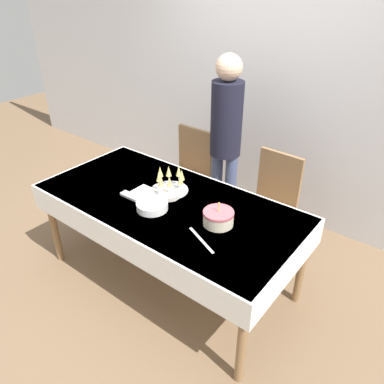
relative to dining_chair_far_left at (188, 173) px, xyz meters
name	(u,v)px	position (x,y,z in m)	size (l,w,h in m)	color
ground_plane	(170,277)	(0.46, -0.82, -0.54)	(12.00, 12.00, 0.00)	brown
wall_back	(272,83)	(0.46, 0.72, 0.81)	(8.00, 0.05, 2.70)	silver
dining_table	(168,212)	(0.46, -0.82, 0.14)	(2.06, 1.01, 0.78)	white
dining_chair_far_left	(188,173)	(0.00, 0.00, 0.00)	(0.42, 0.42, 0.97)	olive
dining_chair_far_right	(270,202)	(0.92, 0.00, 0.00)	(0.44, 0.44, 0.97)	olive
birthday_cake	(218,218)	(0.93, -0.84, 0.29)	(0.21, 0.21, 0.18)	beige
champagne_tray	(170,180)	(0.37, -0.70, 0.34)	(0.30, 0.30, 0.18)	silver
plate_stack_main	(152,206)	(0.44, -0.98, 0.27)	(0.23, 0.23, 0.06)	white
plate_stack_dessert	(169,195)	(0.43, -0.77, 0.26)	(0.17, 0.17, 0.03)	silver
cake_knife	(201,240)	(0.95, -1.05, 0.24)	(0.28, 0.14, 0.00)	silver
fork_pile	(130,196)	(0.20, -0.96, 0.25)	(0.17, 0.06, 0.02)	silver
napkin_pile	(144,191)	(0.22, -0.84, 0.25)	(0.15, 0.15, 0.01)	white
person_standing	(226,132)	(0.38, 0.06, 0.50)	(0.28, 0.28, 1.71)	#3F4C72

